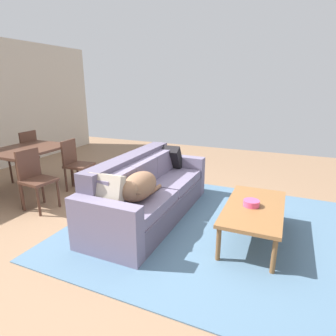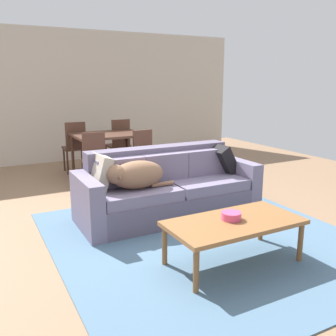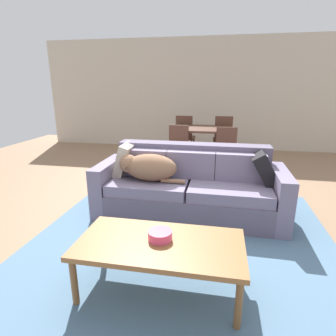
{
  "view_description": "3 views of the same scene",
  "coord_description": "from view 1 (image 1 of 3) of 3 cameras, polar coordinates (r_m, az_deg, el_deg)",
  "views": [
    {
      "loc": [
        -2.92,
        -1.7,
        1.78
      ],
      "look_at": [
        0.44,
        -0.25,
        0.68
      ],
      "focal_mm": 30.14,
      "sensor_mm": 36.0,
      "label": 1
    },
    {
      "loc": [
        -1.84,
        -3.98,
        1.68
      ],
      "look_at": [
        0.3,
        0.01,
        0.61
      ],
      "focal_mm": 39.98,
      "sensor_mm": 36.0,
      "label": 2
    },
    {
      "loc": [
        0.61,
        -3.22,
        1.55
      ],
      "look_at": [
        0.03,
        -0.17,
        0.63
      ],
      "focal_mm": 29.55,
      "sensor_mm": 36.0,
      "label": 3
    }
  ],
  "objects": [
    {
      "name": "area_rug",
      "position": [
        3.75,
        7.77,
        -11.71
      ],
      "size": [
        3.13,
        3.34,
        0.01
      ],
      "primitive_type": "cube",
      "rotation": [
        0.0,
        0.0,
        -0.01
      ],
      "color": "slate",
      "rests_on": "ground"
    },
    {
      "name": "dining_chair_far_right",
      "position": [
        5.81,
        -26.76,
        2.42
      ],
      "size": [
        0.42,
        0.42,
        0.96
      ],
      "rotation": [
        0.0,
        0.0,
        3.19
      ],
      "color": "#4D2F23",
      "rests_on": "ground"
    },
    {
      "name": "throw_pillow_by_left_arm",
      "position": [
        3.13,
        -12.59,
        -4.99
      ],
      "size": [
        0.24,
        0.42,
        0.43
      ],
      "primitive_type": "cube",
      "rotation": [
        0.0,
        0.29,
        0.03
      ],
      "color": "#BCAE9A",
      "rests_on": "couch"
    },
    {
      "name": "coffee_table",
      "position": [
        3.43,
        17.03,
        -8.05
      ],
      "size": [
        1.26,
        0.64,
        0.43
      ],
      "color": "#926035",
      "rests_on": "ground"
    },
    {
      "name": "dog_on_left_cushion",
      "position": [
        3.31,
        -6.1,
        -3.79
      ],
      "size": [
        0.81,
        0.35,
        0.32
      ],
      "rotation": [
        0.0,
        0.0,
        -0.01
      ],
      "color": "#8A6348",
      "rests_on": "couch"
    },
    {
      "name": "couch",
      "position": [
        3.89,
        -4.24,
        -5.12
      ],
      "size": [
        2.26,
        0.87,
        0.85
      ],
      "rotation": [
        0.0,
        0.0,
        -0.01
      ],
      "color": "slate",
      "rests_on": "ground"
    },
    {
      "name": "ground_plane",
      "position": [
        3.81,
        -6.19,
        -11.23
      ],
      "size": [
        10.0,
        10.0,
        0.0
      ],
      "primitive_type": "plane",
      "color": "#8F6D50"
    },
    {
      "name": "dining_chair_near_right",
      "position": [
        5.1,
        -18.21,
        1.12
      ],
      "size": [
        0.44,
        0.44,
        0.86
      ],
      "rotation": [
        0.0,
        0.0,
        0.1
      ],
      "color": "#4D2F23",
      "rests_on": "ground"
    },
    {
      "name": "dining_chair_near_left",
      "position": [
        4.5,
        -25.31,
        -1.57
      ],
      "size": [
        0.43,
        0.43,
        0.88
      ],
      "rotation": [
        0.0,
        0.0,
        -0.09
      ],
      "color": "#4D2F23",
      "rests_on": "ground"
    },
    {
      "name": "throw_pillow_by_right_arm",
      "position": [
        4.55,
        0.18,
        2.11
      ],
      "size": [
        0.35,
        0.4,
        0.42
      ],
      "primitive_type": "cube",
      "rotation": [
        0.0,
        -0.52,
        0.03
      ],
      "color": "black",
      "rests_on": "couch"
    },
    {
      "name": "bowl_on_coffee_table",
      "position": [
        3.4,
        16.5,
        -6.83
      ],
      "size": [
        0.18,
        0.18,
        0.07
      ],
      "primitive_type": "cylinder",
      "color": "#EA4C7F",
      "rests_on": "coffee_table"
    },
    {
      "name": "dining_table",
      "position": [
        5.12,
        -26.52,
        2.76
      ],
      "size": [
        1.16,
        0.89,
        0.78
      ],
      "color": "#4D2F23",
      "rests_on": "ground"
    }
  ]
}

